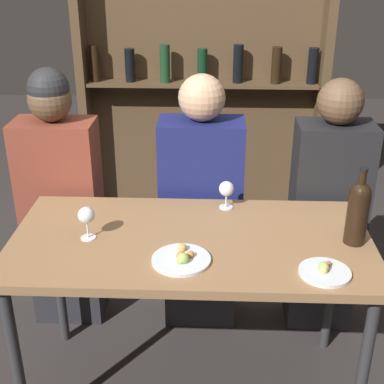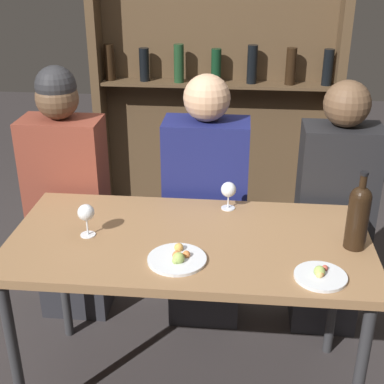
{
  "view_description": "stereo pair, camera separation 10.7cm",
  "coord_description": "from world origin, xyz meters",
  "px_view_note": "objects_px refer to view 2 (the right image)",
  "views": [
    {
      "loc": [
        0.08,
        -1.82,
        1.82
      ],
      "look_at": [
        0.0,
        0.11,
        0.92
      ],
      "focal_mm": 50.0,
      "sensor_mm": 36.0,
      "label": 1
    },
    {
      "loc": [
        0.19,
        -1.81,
        1.82
      ],
      "look_at": [
        0.0,
        0.11,
        0.92
      ],
      "focal_mm": 50.0,
      "sensor_mm": 36.0,
      "label": 2
    }
  ],
  "objects_px": {
    "wine_bottle": "(358,214)",
    "seated_person_center": "(205,213)",
    "wine_glass_0": "(229,190)",
    "food_plate_1": "(178,258)",
    "seated_person_left": "(68,202)",
    "food_plate_0": "(320,275)",
    "seated_person_right": "(333,219)",
    "wine_glass_1": "(86,214)"
  },
  "relations": [
    {
      "from": "food_plate_1",
      "to": "seated_person_left",
      "type": "relative_size",
      "value": 0.16
    },
    {
      "from": "wine_glass_1",
      "to": "food_plate_0",
      "type": "bearing_deg",
      "value": -13.58
    },
    {
      "from": "wine_glass_1",
      "to": "seated_person_left",
      "type": "height_order",
      "value": "seated_person_left"
    },
    {
      "from": "wine_glass_0",
      "to": "seated_person_right",
      "type": "bearing_deg",
      "value": 25.74
    },
    {
      "from": "wine_bottle",
      "to": "food_plate_1",
      "type": "bearing_deg",
      "value": -166.01
    },
    {
      "from": "seated_person_right",
      "to": "seated_person_center",
      "type": "bearing_deg",
      "value": 180.0
    },
    {
      "from": "food_plate_0",
      "to": "seated_person_right",
      "type": "relative_size",
      "value": 0.14
    },
    {
      "from": "seated_person_right",
      "to": "wine_glass_1",
      "type": "bearing_deg",
      "value": -153.07
    },
    {
      "from": "food_plate_0",
      "to": "seated_person_right",
      "type": "distance_m",
      "value": 0.78
    },
    {
      "from": "wine_glass_0",
      "to": "food_plate_0",
      "type": "height_order",
      "value": "wine_glass_0"
    },
    {
      "from": "wine_bottle",
      "to": "wine_glass_1",
      "type": "height_order",
      "value": "wine_bottle"
    },
    {
      "from": "seated_person_center",
      "to": "seated_person_right",
      "type": "distance_m",
      "value": 0.61
    },
    {
      "from": "food_plate_0",
      "to": "seated_person_center",
      "type": "distance_m",
      "value": 0.88
    },
    {
      "from": "wine_bottle",
      "to": "seated_person_center",
      "type": "distance_m",
      "value": 0.85
    },
    {
      "from": "wine_bottle",
      "to": "wine_glass_1",
      "type": "bearing_deg",
      "value": -179.36
    },
    {
      "from": "seated_person_center",
      "to": "food_plate_0",
      "type": "bearing_deg",
      "value": -58.69
    },
    {
      "from": "wine_bottle",
      "to": "food_plate_1",
      "type": "xyz_separation_m",
      "value": [
        -0.66,
        -0.16,
        -0.13
      ]
    },
    {
      "from": "wine_glass_0",
      "to": "wine_glass_1",
      "type": "distance_m",
      "value": 0.62
    },
    {
      "from": "wine_bottle",
      "to": "wine_glass_0",
      "type": "bearing_deg",
      "value": 150.42
    },
    {
      "from": "wine_glass_0",
      "to": "seated_person_left",
      "type": "bearing_deg",
      "value": 163.33
    },
    {
      "from": "wine_glass_1",
      "to": "food_plate_0",
      "type": "relative_size",
      "value": 0.73
    },
    {
      "from": "wine_bottle",
      "to": "seated_person_right",
      "type": "distance_m",
      "value": 0.59
    },
    {
      "from": "food_plate_1",
      "to": "seated_person_center",
      "type": "relative_size",
      "value": 0.17
    },
    {
      "from": "food_plate_0",
      "to": "seated_person_left",
      "type": "relative_size",
      "value": 0.14
    },
    {
      "from": "food_plate_0",
      "to": "wine_bottle",
      "type": "bearing_deg",
      "value": 55.82
    },
    {
      "from": "food_plate_0",
      "to": "seated_person_left",
      "type": "height_order",
      "value": "seated_person_left"
    },
    {
      "from": "seated_person_left",
      "to": "wine_glass_0",
      "type": "bearing_deg",
      "value": -16.67
    },
    {
      "from": "wine_bottle",
      "to": "food_plate_0",
      "type": "distance_m",
      "value": 0.3
    },
    {
      "from": "food_plate_1",
      "to": "seated_person_center",
      "type": "height_order",
      "value": "seated_person_center"
    },
    {
      "from": "wine_bottle",
      "to": "wine_glass_0",
      "type": "distance_m",
      "value": 0.56
    },
    {
      "from": "food_plate_0",
      "to": "wine_glass_0",
      "type": "bearing_deg",
      "value": 123.87
    },
    {
      "from": "food_plate_0",
      "to": "seated_person_right",
      "type": "height_order",
      "value": "seated_person_right"
    },
    {
      "from": "seated_person_left",
      "to": "food_plate_0",
      "type": "bearing_deg",
      "value": -33.08
    },
    {
      "from": "wine_glass_1",
      "to": "seated_person_center",
      "type": "relative_size",
      "value": 0.1
    },
    {
      "from": "wine_glass_1",
      "to": "seated_person_left",
      "type": "bearing_deg",
      "value": 116.06
    },
    {
      "from": "wine_glass_1",
      "to": "seated_person_center",
      "type": "bearing_deg",
      "value": 50.98
    },
    {
      "from": "food_plate_0",
      "to": "food_plate_1",
      "type": "distance_m",
      "value": 0.51
    },
    {
      "from": "food_plate_0",
      "to": "seated_person_left",
      "type": "xyz_separation_m",
      "value": [
        -1.14,
        0.74,
        -0.13
      ]
    },
    {
      "from": "seated_person_center",
      "to": "food_plate_1",
      "type": "bearing_deg",
      "value": -94.46
    },
    {
      "from": "wine_glass_1",
      "to": "seated_person_center",
      "type": "xyz_separation_m",
      "value": [
        0.43,
        0.53,
        -0.25
      ]
    },
    {
      "from": "food_plate_1",
      "to": "seated_person_left",
      "type": "distance_m",
      "value": 0.94
    },
    {
      "from": "wine_bottle",
      "to": "seated_person_left",
      "type": "relative_size",
      "value": 0.23
    }
  ]
}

